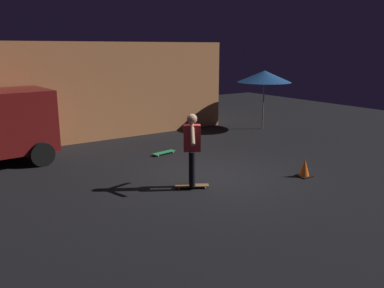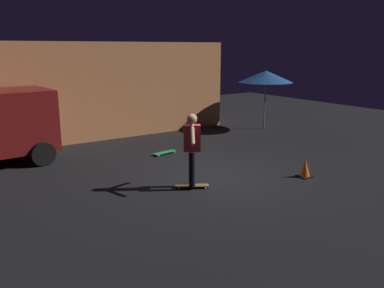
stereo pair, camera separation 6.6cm
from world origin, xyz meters
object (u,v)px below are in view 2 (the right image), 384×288
(skateboard_ridden, at_px, (192,186))
(skater, at_px, (192,145))
(patio_umbrella, at_px, (266,76))
(traffic_cone, at_px, (305,169))
(skateboard_spare, at_px, (165,152))

(skateboard_ridden, distance_m, skater, 0.98)
(patio_umbrella, height_order, traffic_cone, patio_umbrella)
(patio_umbrella, relative_size, skateboard_ridden, 2.99)
(patio_umbrella, height_order, skater, patio_umbrella)
(skater, height_order, traffic_cone, skater)
(skater, bearing_deg, skateboard_spare, 71.58)
(skateboard_ridden, relative_size, skater, 0.46)
(patio_umbrella, xyz_separation_m, skater, (-6.27, -4.19, -1.04))
(patio_umbrella, xyz_separation_m, skateboard_ridden, (-6.27, -4.19, -2.02))
(skateboard_ridden, distance_m, skateboard_spare, 3.14)
(patio_umbrella, relative_size, skateboard_spare, 2.86)
(skateboard_spare, xyz_separation_m, skater, (-0.99, -2.98, 0.98))
(patio_umbrella, xyz_separation_m, traffic_cone, (-3.46, -5.09, -1.86))
(skater, bearing_deg, patio_umbrella, 33.75)
(skateboard_spare, bearing_deg, skateboard_ridden, -108.42)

